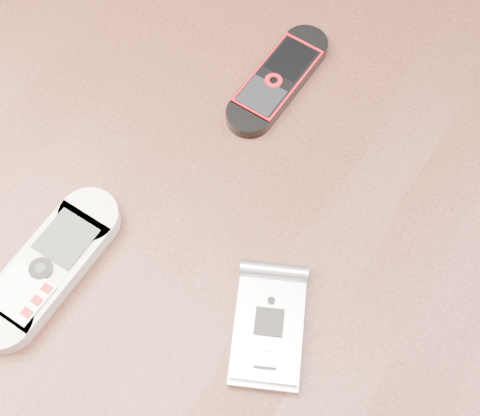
% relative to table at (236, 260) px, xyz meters
% --- Properties ---
extents(ground, '(4.00, 4.00, 0.00)m').
position_rel_table_xyz_m(ground, '(0.00, 0.00, -0.64)').
color(ground, '#472B19').
rests_on(ground, ground).
extents(table, '(1.20, 0.80, 0.75)m').
position_rel_table_xyz_m(table, '(0.00, 0.00, 0.00)').
color(table, black).
rests_on(table, ground).
extents(nokia_white, '(0.05, 0.15, 0.02)m').
position_rel_table_xyz_m(nokia_white, '(-0.09, -0.12, 0.11)').
color(nokia_white, silver).
rests_on(nokia_white, table).
extents(nokia_black_red, '(0.05, 0.13, 0.01)m').
position_rel_table_xyz_m(nokia_black_red, '(-0.03, 0.13, 0.11)').
color(nokia_black_red, black).
rests_on(nokia_black_red, table).
extents(motorola_razr, '(0.09, 0.11, 0.02)m').
position_rel_table_xyz_m(motorola_razr, '(0.07, -0.07, 0.11)').
color(motorola_razr, silver).
rests_on(motorola_razr, table).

